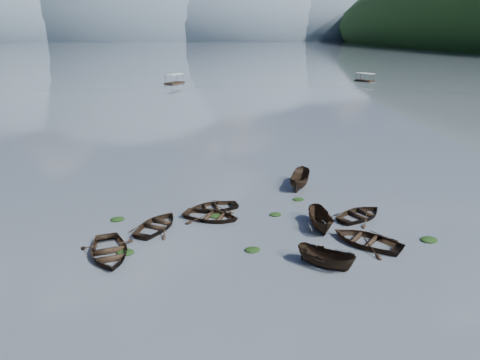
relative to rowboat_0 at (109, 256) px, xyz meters
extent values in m
plane|color=#475059|center=(10.39, -4.10, 0.00)|extent=(2400.00, 2400.00, 0.00)
ellipsoid|color=#475666|center=(-249.61, 895.90, 0.00)|extent=(520.00, 520.00, 280.00)
ellipsoid|color=#475666|center=(-49.61, 895.90, 0.00)|extent=(520.00, 520.00, 340.00)
ellipsoid|color=#475666|center=(150.39, 895.90, 0.00)|extent=(520.00, 520.00, 260.00)
ellipsoid|color=#475666|center=(330.39, 895.90, 0.00)|extent=(520.00, 520.00, 220.00)
imported|color=black|center=(0.00, 0.00, 0.00)|extent=(4.46, 5.64, 1.05)
imported|color=black|center=(3.19, 3.75, 0.00)|extent=(5.26, 5.64, 0.95)
imported|color=black|center=(13.68, -3.97, 0.00)|extent=(3.82, 3.70, 1.49)
imported|color=black|center=(17.68, -1.61, 0.00)|extent=(5.94, 6.06, 1.03)
imported|color=black|center=(19.28, 2.70, 0.00)|extent=(5.46, 4.86, 0.93)
imported|color=black|center=(15.42, 1.45, 0.00)|extent=(2.05, 4.28, 1.59)
imported|color=black|center=(7.42, 4.60, 0.00)|extent=(5.61, 5.10, 0.95)
imported|color=black|center=(7.85, 6.56, 0.00)|extent=(4.48, 3.41, 0.87)
imported|color=black|center=(16.70, 10.55, 0.00)|extent=(3.54, 4.69, 1.71)
ellipsoid|color=black|center=(1.05, 0.12, 0.00)|extent=(1.17, 0.96, 0.26)
ellipsoid|color=black|center=(7.80, 3.98, 0.00)|extent=(1.01, 0.81, 0.22)
ellipsoid|color=black|center=(9.57, -1.07, 0.00)|extent=(1.09, 0.87, 0.24)
ellipsoid|color=black|center=(12.69, 4.44, 0.00)|extent=(0.98, 0.83, 0.22)
ellipsoid|color=black|center=(22.32, -1.98, 0.00)|extent=(1.25, 0.99, 0.26)
ellipsoid|color=black|center=(0.08, 5.84, 0.00)|extent=(1.13, 0.91, 0.24)
ellipsoid|color=black|center=(7.89, 5.02, 0.00)|extent=(1.10, 0.91, 0.23)
ellipsoid|color=black|center=(15.56, 7.28, 0.00)|extent=(1.01, 0.81, 0.22)
camera|label=1|loc=(3.90, -26.49, 14.15)|focal=32.00mm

